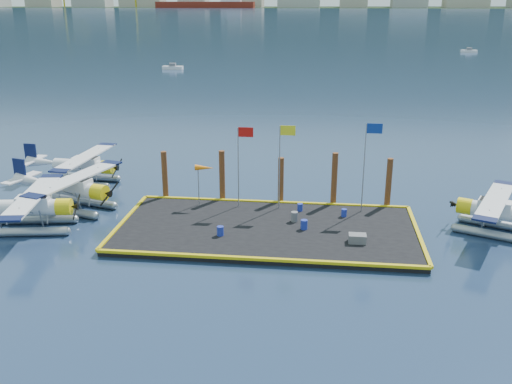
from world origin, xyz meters
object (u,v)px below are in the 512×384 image
piling_3 (334,181)px  windsock (204,169)px  drum_3 (220,231)px  drum_4 (344,213)px  seaplane_c (82,168)px  seaplane_b (73,191)px  piling_0 (165,177)px  flagpole_blue (368,154)px  drum_1 (304,225)px  flagpole_red (241,154)px  seaplane_a (29,210)px  flagpole_yellow (282,154)px  piling_4 (388,185)px  crate (357,238)px  piling_1 (222,177)px  piling_2 (281,182)px  drum_2 (294,217)px  drum_5 (300,207)px  seaplane_d (500,214)px

piling_3 → windsock: bearing=-170.5°
drum_3 → drum_4: bearing=28.4°
windsock → seaplane_c: bearing=156.9°
seaplane_b → piling_0: bearing=128.3°
seaplane_b → flagpole_blue: flagpole_blue is taller
drum_1 → flagpole_red: size_ratio=0.11×
drum_4 → piling_3: 3.22m
drum_4 → seaplane_a: bearing=-169.3°
flagpole_yellow → piling_4: size_ratio=1.55×
seaplane_a → drum_3: 13.28m
seaplane_b → seaplane_a: bearing=-2.2°
drum_4 → piling_3: (-0.72, 2.77, 1.47)m
crate → piling_4: 7.82m
piling_1 → piling_2: bearing=0.0°
seaplane_c → piling_0: (8.14, -3.36, 0.56)m
drum_2 → piling_1: piling_1 is taller
crate → drum_3: bearing=179.4°
flagpole_yellow → piling_1: flagpole_yellow is taller
piling_0 → piling_3: (13.00, 0.00, 0.15)m
crate → seaplane_b: bearing=167.6°
drum_1 → drum_3: size_ratio=1.03×
flagpole_yellow → windsock: (-5.73, 0.00, -1.28)m
flagpole_blue → piling_4: bearing=41.6°
crate → piling_4: (2.56, 7.27, 1.32)m
piling_2 → piling_3: piling_3 is taller
drum_5 → drum_2: bearing=-97.9°
drum_4 → crate: bearing=-81.0°
flagpole_red → piling_0: (-6.21, 1.60, -2.40)m
seaplane_c → drum_5: 19.49m
seaplane_c → seaplane_d: size_ratio=1.06×
drum_1 → piling_3: size_ratio=0.15×
drum_1 → flagpole_yellow: bearing=115.0°
piling_1 → flagpole_yellow: bearing=-18.8°
piling_0 → piling_3: size_ratio=0.93×
drum_5 → crate: (3.86, -5.25, 0.00)m
seaplane_a → piling_1: 13.93m
flagpole_yellow → piling_3: 4.75m
seaplane_d → flagpole_red: (-17.76, 2.17, 2.99)m
crate → flagpole_blue: (0.76, 5.67, 4.01)m
drum_1 → piling_0: piling_0 is taller
drum_4 → flagpole_red: (-7.52, 1.17, 3.72)m
drum_5 → flagpole_red: size_ratio=0.09×
drum_2 → piling_2: (-1.28, 4.12, 1.16)m
seaplane_c → piling_2: piling_2 is taller
seaplane_b → flagpole_red: (12.55, 1.08, 2.89)m
drum_2 → piling_3: bearing=56.6°
crate → piling_0: 16.22m
seaplane_c → drum_3: bearing=57.1°
windsock → piling_2: bearing=16.1°
seaplane_d → drum_4: 10.32m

